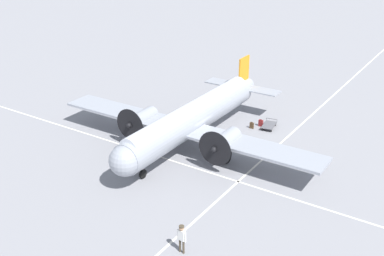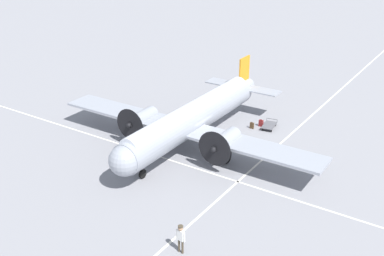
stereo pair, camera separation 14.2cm
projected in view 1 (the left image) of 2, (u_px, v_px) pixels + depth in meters
The scene contains 8 objects.
ground_plane at pixel (192, 145), 39.92m from camera, with size 300.00×300.00×0.00m, color gray.
apron_line_eastwest at pixel (169, 160), 37.46m from camera, with size 120.00×0.16×0.01m.
apron_line_northsouth at pixel (258, 164), 36.90m from camera, with size 0.16×120.00×0.01m.
airliner_main at pixel (190, 120), 38.67m from camera, with size 23.27×19.56×5.34m.
crew_foreground at pixel (182, 236), 26.82m from camera, with size 0.61×0.32×1.81m.
suitcase_near_door at pixel (252, 125), 42.80m from camera, with size 0.36×0.15×0.60m.
suitcase_upright_spare at pixel (261, 123), 43.23m from camera, with size 0.40×0.19×0.64m.
baggage_cart at pixel (269, 125), 42.88m from camera, with size 1.33×2.02×0.56m.
Camera 1 is at (19.59, -30.02, 17.64)m, focal length 45.00 mm.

